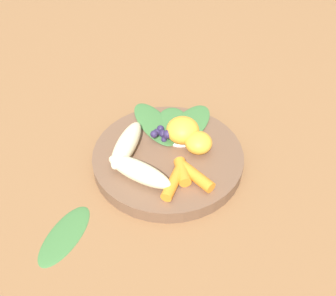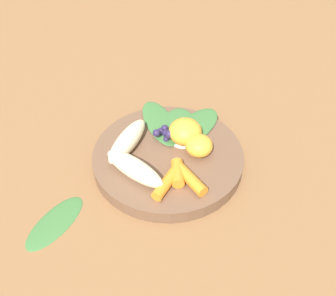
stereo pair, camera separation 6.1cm
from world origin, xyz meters
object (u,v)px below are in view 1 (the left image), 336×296
Objects in this scene: banana_peeled_right at (127,145)px; orange_segment_near at (183,130)px; bowl at (168,157)px; banana_peeled_left at (139,171)px; kale_leaf_stray at (65,234)px.

orange_segment_near reaches higher than banana_peeled_right.
banana_peeled_left is at bearing -24.73° from bowl.
banana_peeled_right is 1.03× the size of kale_leaf_stray.
bowl is 0.20m from kale_leaf_stray.
orange_segment_near is at bearing 155.36° from bowl.
orange_segment_near reaches higher than banana_peeled_left.
kale_leaf_stray is at bearing -108.18° from banana_peeled_left.
banana_peeled_right is at bearing 142.98° from banana_peeled_left.
bowl is 0.05m from orange_segment_near.
bowl is 2.23× the size of banana_peeled_left.
banana_peeled_right reaches higher than bowl.
kale_leaf_stray is at bearing -12.23° from banana_peeled_right.
bowl is at bearing -24.64° from orange_segment_near.
banana_peeled_left reaches higher than kale_leaf_stray.
banana_peeled_right is at bearing 174.89° from kale_leaf_stray.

